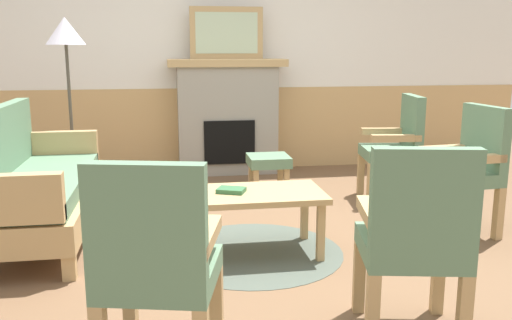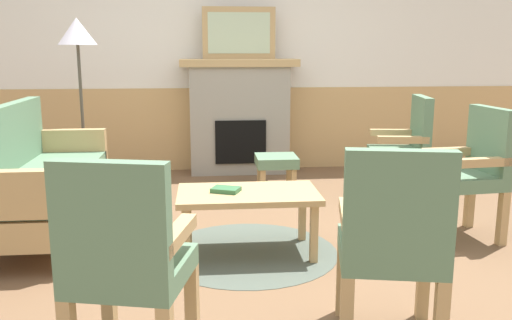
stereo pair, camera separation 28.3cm
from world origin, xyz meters
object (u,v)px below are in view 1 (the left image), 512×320
Objects in this scene: coffee_table at (253,199)px; armchair_front_center at (156,260)px; couch at (36,186)px; footstool at (269,163)px; fireplace at (227,116)px; armchair_near_fireplace at (397,143)px; armchair_by_window_left at (468,164)px; armchair_front_left at (415,235)px; floor_lamp_by_couch at (66,42)px; framed_picture at (227,33)px; book_on_table at (231,190)px.

armchair_front_center is at bearing -114.44° from coffee_table.
coffee_table is at bearing -20.42° from couch.
couch reaches higher than footstool.
couch is at bearing -130.14° from fireplace.
armchair_near_fireplace and armchair_by_window_left have the same top height.
coffee_table is 1.40m from armchair_front_left.
armchair_front_center is (-1.04, -3.02, 0.25)m from footstool.
armchair_front_center is 0.58× the size of floor_lamp_by_couch.
coffee_table reaches higher than footstool.
couch and armchair_near_fireplace have the same top height.
footstool is 0.24× the size of floor_lamp_by_couch.
framed_picture is at bearing 90.00° from fireplace.
floor_lamp_by_couch reaches higher than coffee_table.
framed_picture is 0.82× the size of armchair_front_center.
fireplace is at bearing -90.00° from framed_picture.
floor_lamp_by_couch is (-0.83, 3.18, 0.91)m from armchair_front_center.
armchair_front_left is at bearing -60.29° from book_on_table.
armchair_front_center is at bearing -174.18° from armchair_front_left.
framed_picture is 2.24m from armchair_near_fireplace.
book_on_table is (-0.15, 0.01, 0.07)m from coffee_table.
couch is at bearing 172.89° from armchair_by_window_left.
framed_picture is 3.01m from armchair_by_window_left.
floor_lamp_by_couch reaches higher than armchair_by_window_left.
footstool is at bearing 70.96° from armchair_front_center.
framed_picture reaches higher than armchair_near_fireplace.
armchair_front_left is 3.79m from floor_lamp_by_couch.
couch is 1.84× the size of armchair_near_fireplace.
armchair_near_fireplace is at bearing -44.35° from framed_picture.
couch is at bearing 159.58° from coffee_table.
armchair_by_window_left reaches higher than book_on_table.
framed_picture is 2.00× the size of footstool.
armchair_by_window_left is (1.58, -2.35, -1.02)m from framed_picture.
coffee_table is 0.98× the size of armchair_near_fireplace.
floor_lamp_by_couch is (-1.57, -0.74, -0.11)m from framed_picture.
footstool is at bearing 131.07° from armchair_by_window_left.
armchair_by_window_left is (0.15, -0.96, 0.00)m from armchair_near_fireplace.
armchair_front_left is at bearing -56.27° from floor_lamp_by_couch.
book_on_table is 0.19× the size of armchair_by_window_left.
floor_lamp_by_couch is at bearing -154.76° from framed_picture.
footstool is (0.31, -0.90, -0.37)m from fireplace.
armchair_by_window_left is at bearing 5.84° from coffee_table.
book_on_table is at bearing -95.80° from framed_picture.
couch is 1.61m from floor_lamp_by_couch.
couch is at bearing 114.81° from armchair_front_center.
framed_picture is 4.37× the size of book_on_table.
fireplace is at bearing 97.08° from armchair_front_left.
armchair_front_left is at bearing -127.47° from armchair_by_window_left.
floor_lamp_by_couch is at bearing 129.31° from coffee_table.
fireplace is 1.62× the size of framed_picture.
framed_picture is at bearing 84.20° from book_on_table.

